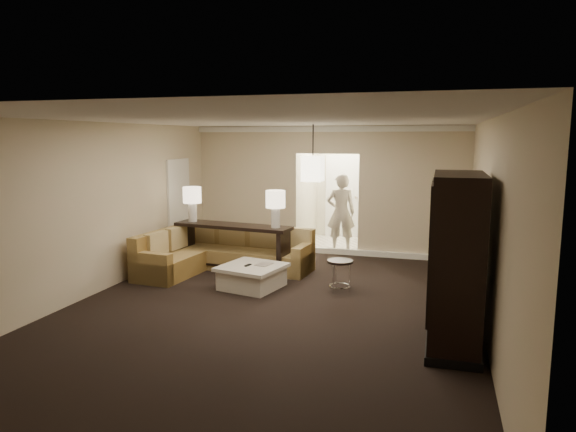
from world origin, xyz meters
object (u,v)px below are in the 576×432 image
(coffee_table, at_px, (252,276))
(armoire, at_px, (455,265))
(drink_table, at_px, (340,269))
(person, at_px, (341,208))
(sectional_sofa, at_px, (220,253))
(console_table, at_px, (233,243))

(coffee_table, xyz_separation_m, armoire, (3.23, -1.59, 0.82))
(drink_table, bearing_deg, person, 100.52)
(armoire, xyz_separation_m, person, (-2.32, 4.89, -0.05))
(armoire, bearing_deg, coffee_table, 153.81)
(drink_table, bearing_deg, armoire, -45.65)
(sectional_sofa, distance_m, armoire, 4.99)
(person, bearing_deg, console_table, 39.83)
(sectional_sofa, bearing_deg, console_table, 20.07)
(person, bearing_deg, coffee_table, 60.39)
(coffee_table, xyz_separation_m, drink_table, (1.48, 0.20, 0.18))
(armoire, height_order, drink_table, armoire)
(console_table, distance_m, armoire, 4.78)
(sectional_sofa, bearing_deg, person, 56.22)
(drink_table, distance_m, person, 3.21)
(coffee_table, relative_size, console_table, 0.49)
(coffee_table, distance_m, console_table, 1.30)
(console_table, relative_size, armoire, 1.12)
(sectional_sofa, height_order, console_table, console_table)
(console_table, bearing_deg, person, 60.45)
(armoire, bearing_deg, console_table, 147.03)
(console_table, bearing_deg, armoire, -26.60)
(sectional_sofa, xyz_separation_m, person, (1.92, 2.37, 0.64))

